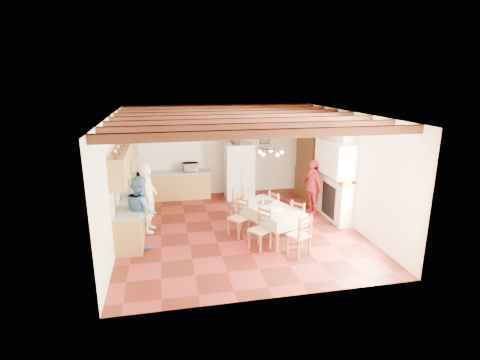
# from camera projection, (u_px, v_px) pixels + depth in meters

# --- Properties ---
(floor) EXTENTS (6.00, 6.50, 0.02)m
(floor) POSITION_uv_depth(u_px,v_px,m) (239.00, 229.00, 9.85)
(floor) COLOR #46140D
(floor) RESTS_ON ground
(ceiling) EXTENTS (6.00, 6.50, 0.02)m
(ceiling) POSITION_uv_depth(u_px,v_px,m) (238.00, 113.00, 9.04)
(ceiling) COLOR white
(ceiling) RESTS_ON ground
(wall_back) EXTENTS (6.00, 0.02, 3.00)m
(wall_back) POSITION_uv_depth(u_px,v_px,m) (219.00, 150.00, 12.53)
(wall_back) COLOR #EEE0C9
(wall_back) RESTS_ON ground
(wall_front) EXTENTS (6.00, 0.02, 3.00)m
(wall_front) POSITION_uv_depth(u_px,v_px,m) (276.00, 221.00, 6.37)
(wall_front) COLOR #EEE0C9
(wall_front) RESTS_ON ground
(wall_left) EXTENTS (0.02, 6.50, 3.00)m
(wall_left) POSITION_uv_depth(u_px,v_px,m) (114.00, 180.00, 8.86)
(wall_left) COLOR #EEE0C9
(wall_left) RESTS_ON ground
(wall_right) EXTENTS (0.02, 6.50, 3.00)m
(wall_right) POSITION_uv_depth(u_px,v_px,m) (348.00, 168.00, 10.03)
(wall_right) COLOR #EEE0C9
(wall_right) RESTS_ON ground
(ceiling_beams) EXTENTS (6.00, 6.30, 0.16)m
(ceiling_beams) POSITION_uv_depth(u_px,v_px,m) (238.00, 118.00, 9.07)
(ceiling_beams) COLOR #33160D
(ceiling_beams) RESTS_ON ground
(lower_cabinets_left) EXTENTS (0.60, 4.30, 0.86)m
(lower_cabinets_left) POSITION_uv_depth(u_px,v_px,m) (134.00, 207.00, 10.20)
(lower_cabinets_left) COLOR olive
(lower_cabinets_left) RESTS_ON ground
(lower_cabinets_back) EXTENTS (2.30, 0.60, 0.86)m
(lower_cabinets_back) POSITION_uv_depth(u_px,v_px,m) (174.00, 186.00, 12.22)
(lower_cabinets_back) COLOR olive
(lower_cabinets_back) RESTS_ON ground
(countertop_left) EXTENTS (0.62, 4.30, 0.04)m
(countertop_left) POSITION_uv_depth(u_px,v_px,m) (133.00, 192.00, 10.08)
(countertop_left) COLOR slate
(countertop_left) RESTS_ON lower_cabinets_left
(countertop_back) EXTENTS (2.34, 0.62, 0.04)m
(countertop_back) POSITION_uv_depth(u_px,v_px,m) (174.00, 172.00, 12.10)
(countertop_back) COLOR slate
(countertop_back) RESTS_ON lower_cabinets_back
(backsplash_left) EXTENTS (0.03, 4.30, 0.60)m
(backsplash_left) POSITION_uv_depth(u_px,v_px,m) (121.00, 181.00, 9.94)
(backsplash_left) COLOR beige
(backsplash_left) RESTS_ON ground
(backsplash_back) EXTENTS (2.30, 0.03, 0.60)m
(backsplash_back) POSITION_uv_depth(u_px,v_px,m) (173.00, 161.00, 12.28)
(backsplash_back) COLOR beige
(backsplash_back) RESTS_ON ground
(upper_cabinets) EXTENTS (0.35, 4.20, 0.70)m
(upper_cabinets) POSITION_uv_depth(u_px,v_px,m) (125.00, 156.00, 9.80)
(upper_cabinets) COLOR olive
(upper_cabinets) RESTS_ON ground
(fireplace) EXTENTS (0.56, 1.60, 2.80)m
(fireplace) POSITION_uv_depth(u_px,v_px,m) (335.00, 171.00, 10.19)
(fireplace) COLOR beige
(fireplace) RESTS_ON ground
(wall_picture) EXTENTS (0.34, 0.03, 0.42)m
(wall_picture) POSITION_uv_depth(u_px,v_px,m) (264.00, 138.00, 12.70)
(wall_picture) COLOR #302218
(wall_picture) RESTS_ON ground
(refrigerator) EXTENTS (0.91, 0.75, 1.80)m
(refrigerator) POSITION_uv_depth(u_px,v_px,m) (239.00, 171.00, 12.19)
(refrigerator) COLOR silver
(refrigerator) RESTS_ON floor
(hutch) EXTENTS (0.61, 1.26, 2.23)m
(hutch) POSITION_uv_depth(u_px,v_px,m) (310.00, 166.00, 12.01)
(hutch) COLOR #39230F
(hutch) RESTS_ON floor
(dining_table) EXTENTS (1.49, 2.00, 0.78)m
(dining_table) POSITION_uv_depth(u_px,v_px,m) (269.00, 210.00, 9.23)
(dining_table) COLOR beige
(dining_table) RESTS_ON floor
(chandelier) EXTENTS (0.47, 0.47, 0.03)m
(chandelier) POSITION_uv_depth(u_px,v_px,m) (271.00, 148.00, 8.81)
(chandelier) COLOR black
(chandelier) RESTS_ON ground
(chair_left_near) EXTENTS (0.56, 0.57, 0.96)m
(chair_left_near) POSITION_uv_depth(u_px,v_px,m) (260.00, 230.00, 8.59)
(chair_left_near) COLOR brown
(chair_left_near) RESTS_ON floor
(chair_left_far) EXTENTS (0.57, 0.57, 0.96)m
(chair_left_far) POSITION_uv_depth(u_px,v_px,m) (238.00, 217.00, 9.33)
(chair_left_far) COLOR brown
(chair_left_far) RESTS_ON floor
(chair_right_near) EXTENTS (0.57, 0.57, 0.96)m
(chair_right_near) POSITION_uv_depth(u_px,v_px,m) (301.00, 218.00, 9.26)
(chair_right_near) COLOR brown
(chair_right_near) RESTS_ON floor
(chair_right_far) EXTENTS (0.53, 0.54, 0.96)m
(chair_right_far) POSITION_uv_depth(u_px,v_px,m) (278.00, 208.00, 9.97)
(chair_right_far) COLOR brown
(chair_right_far) RESTS_ON floor
(chair_end_near) EXTENTS (0.55, 0.54, 0.96)m
(chair_end_near) POSITION_uv_depth(u_px,v_px,m) (299.00, 234.00, 8.33)
(chair_end_near) COLOR brown
(chair_end_near) RESTS_ON floor
(chair_end_far) EXTENTS (0.56, 0.55, 0.96)m
(chair_end_far) POSITION_uv_depth(u_px,v_px,m) (242.00, 205.00, 10.20)
(chair_end_far) COLOR brown
(chair_end_far) RESTS_ON floor
(person_man) EXTENTS (0.50, 0.70, 1.81)m
(person_man) POSITION_uv_depth(u_px,v_px,m) (148.00, 197.00, 9.51)
(person_man) COLOR white
(person_man) RESTS_ON floor
(person_woman_blue) EXTENTS (0.87, 0.98, 1.68)m
(person_woman_blue) POSITION_uv_depth(u_px,v_px,m) (141.00, 211.00, 8.73)
(person_woman_blue) COLOR #3C6695
(person_woman_blue) RESTS_ON floor
(person_woman_red) EXTENTS (0.55, 1.00, 1.61)m
(person_woman_red) POSITION_uv_depth(u_px,v_px,m) (312.00, 187.00, 10.72)
(person_woman_red) COLOR #BA2B37
(person_woman_red) RESTS_ON floor
(microwave) EXTENTS (0.54, 0.41, 0.27)m
(microwave) POSITION_uv_depth(u_px,v_px,m) (191.00, 167.00, 12.16)
(microwave) COLOR silver
(microwave) RESTS_ON countertop_back
(fridge_vase) EXTENTS (0.32, 0.32, 0.33)m
(fridge_vase) POSITION_uv_depth(u_px,v_px,m) (235.00, 139.00, 11.88)
(fridge_vase) COLOR #39230F
(fridge_vase) RESTS_ON refrigerator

